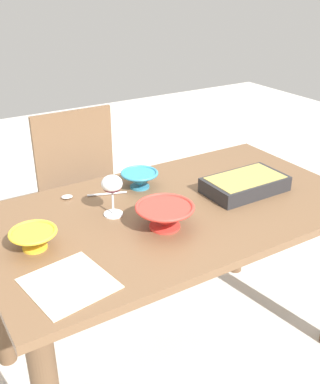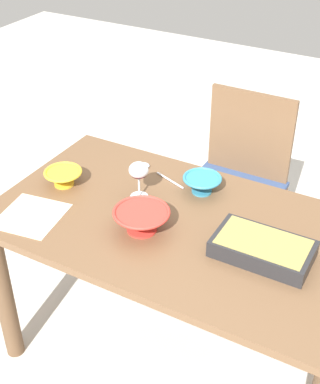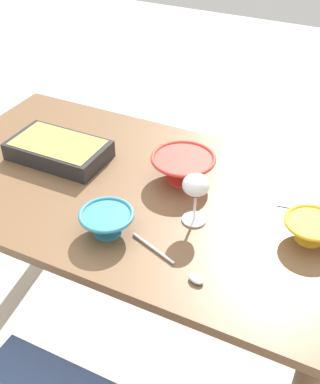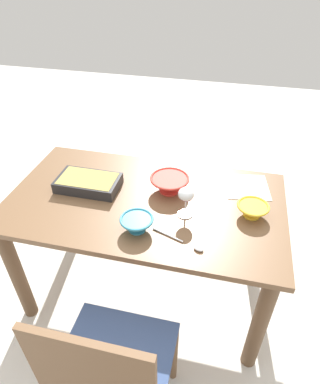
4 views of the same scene
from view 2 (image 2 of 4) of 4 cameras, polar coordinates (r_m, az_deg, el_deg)
name	(u,v)px [view 2 (image 2 of 4)]	position (r m, az deg, el deg)	size (l,w,h in m)	color
ground_plane	(178,354)	(2.50, 1.90, -16.71)	(8.00, 8.00, 0.00)	beige
dining_table	(181,251)	(2.07, 2.21, -6.21)	(1.42, 0.80, 0.73)	brown
chair	(239,175)	(2.72, 8.37, 1.77)	(0.45, 0.40, 0.90)	#334772
wine_glass	(139,172)	(2.06, -2.26, 2.07)	(0.08, 0.08, 0.16)	white
casserole_dish	(263,248)	(1.85, 10.77, -5.79)	(0.33, 0.19, 0.06)	#262628
mixing_bowl	(63,177)	(2.21, -10.14, 1.60)	(0.15, 0.15, 0.07)	yellow
small_bowl	(142,219)	(1.93, -1.95, -2.88)	(0.21, 0.21, 0.08)	red
serving_bowl	(202,183)	(2.14, 4.45, 0.92)	(0.15, 0.15, 0.07)	teal
serving_spoon	(154,170)	(2.28, -0.65, 2.31)	(0.25, 0.10, 0.01)	silver
napkin	(31,216)	(2.08, -13.39, -2.44)	(0.22, 0.23, 0.00)	beige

